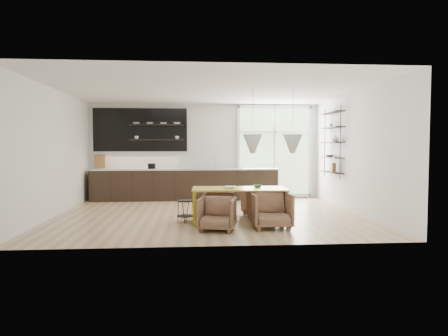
# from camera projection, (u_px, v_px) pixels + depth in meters

# --- Properties ---
(room) EXTENTS (7.02, 6.01, 2.91)m
(room) POSITION_uv_depth(u_px,v_px,m) (230.00, 152.00, 10.40)
(room) COLOR tan
(room) RESTS_ON ground
(kitchen_run) EXTENTS (5.54, 0.69, 2.75)m
(kitchen_run) POSITION_uv_depth(u_px,v_px,m) (182.00, 180.00, 11.94)
(kitchen_run) COLOR black
(kitchen_run) RESTS_ON ground
(right_shelving) EXTENTS (0.26, 1.22, 1.90)m
(right_shelving) POSITION_uv_depth(u_px,v_px,m) (332.00, 144.00, 10.69)
(right_shelving) COLOR black
(right_shelving) RESTS_ON ground
(dining_table) EXTENTS (2.00, 0.96, 0.72)m
(dining_table) POSITION_uv_depth(u_px,v_px,m) (239.00, 190.00, 8.37)
(dining_table) COLOR gold
(dining_table) RESTS_ON ground
(armchair_back_left) EXTENTS (0.68, 0.70, 0.61)m
(armchair_back_left) POSITION_uv_depth(u_px,v_px,m) (218.00, 204.00, 9.02)
(armchair_back_left) COLOR brown
(armchair_back_left) RESTS_ON ground
(armchair_back_right) EXTENTS (0.76, 0.78, 0.65)m
(armchair_back_right) POSITION_uv_depth(u_px,v_px,m) (259.00, 202.00, 9.11)
(armchair_back_right) COLOR brown
(armchair_back_right) RESTS_ON ground
(armchair_front_left) EXTENTS (0.81, 0.82, 0.63)m
(armchair_front_left) POSITION_uv_depth(u_px,v_px,m) (217.00, 214.00, 7.55)
(armchair_front_left) COLOR brown
(armchair_front_left) RESTS_ON ground
(armchair_front_right) EXTENTS (0.75, 0.77, 0.70)m
(armchair_front_right) POSITION_uv_depth(u_px,v_px,m) (271.00, 210.00, 7.76)
(armchair_front_right) COLOR brown
(armchair_front_right) RESTS_ON ground
(wire_stool) EXTENTS (0.37, 0.37, 0.46)m
(wire_stool) POSITION_uv_depth(u_px,v_px,m) (186.00, 208.00, 8.40)
(wire_stool) COLOR black
(wire_stool) RESTS_ON ground
(table_book) EXTENTS (0.29, 0.35, 0.03)m
(table_book) POSITION_uv_depth(u_px,v_px,m) (224.00, 187.00, 8.45)
(table_book) COLOR white
(table_book) RESTS_ON dining_table
(table_bowl) EXTENTS (0.24, 0.24, 0.06)m
(table_bowl) POSITION_uv_depth(u_px,v_px,m) (257.00, 186.00, 8.50)
(table_bowl) COLOR #4C8554
(table_bowl) RESTS_ON dining_table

